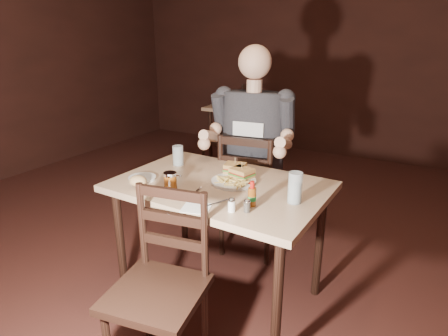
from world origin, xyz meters
The scene contains 24 objects.
room_shell centered at (0.00, 0.00, 1.40)m, with size 7.00×7.00×7.00m.
main_table centered at (0.26, 0.03, 0.69)m, with size 1.24×0.85×0.77m.
bg_table centered at (-0.80, 2.50, 0.68)m, with size 0.83×0.83×0.77m.
chair_far centered at (0.18, 0.64, 0.47)m, with size 0.44×0.48×0.95m, color black, non-canonical shape.
chair_near centered at (0.29, -0.62, 0.45)m, with size 0.42×0.46×0.91m, color black, non-canonical shape.
bg_chair_far centered at (-0.80, 3.05, 0.49)m, with size 0.45×0.49×0.97m, color black, non-canonical shape.
bg_chair_near centered at (-0.80, 1.95, 0.46)m, with size 0.42×0.46×0.92m, color black, non-canonical shape.
diner centered at (0.19, 0.59, 1.01)m, with size 0.60×0.47×1.04m, color #323036, non-canonical shape.
dinner_plate centered at (0.33, 0.07, 0.78)m, with size 0.25×0.25×0.01m, color white.
sandwich_left centered at (0.27, 0.20, 0.84)m, with size 0.12×0.10×0.10m, color #C59043, non-canonical shape.
sandwich_right centered at (0.35, 0.14, 0.84)m, with size 0.13×0.10×0.10m, color #C59043, non-canonical shape.
fries_pile centered at (0.33, 0.04, 0.80)m, with size 0.24×0.17×0.04m, color tan, non-canonical shape.
ketchup_dollop centered at (0.44, 0.08, 0.79)m, with size 0.04×0.04×0.01m, color maroon.
glass_left centered at (-0.15, 0.19, 0.84)m, with size 0.07×0.07×0.13m, color silver.
glass_right centered at (0.72, -0.01, 0.85)m, with size 0.07×0.07×0.16m, color silver.
hot_sauce centered at (0.55, -0.16, 0.84)m, with size 0.04×0.04×0.13m, color brown, non-canonical shape.
salt_shaker centered at (0.49, -0.26, 0.80)m, with size 0.04×0.04×0.07m, color white, non-canonical shape.
pepper_shaker centered at (0.56, -0.23, 0.80)m, with size 0.03×0.03×0.06m, color #38332D, non-canonical shape.
syrup_dispenser centered at (0.06, -0.18, 0.82)m, with size 0.07×0.07×0.10m, color brown, non-canonical shape.
napkin centered at (0.32, -0.32, 0.77)m, with size 0.14×0.13×0.00m, color white.
knife centered at (0.22, -0.18, 0.78)m, with size 0.01×0.19×0.00m, color silver.
fork centered at (0.39, -0.21, 0.77)m, with size 0.01×0.14×0.00m, color silver.
side_plate centered at (-0.18, -0.14, 0.78)m, with size 0.16×0.16×0.01m, color white.
bread_roll centered at (-0.11, -0.25, 0.81)m, with size 0.10×0.09×0.06m, color tan.
Camera 1 is at (1.27, -1.73, 1.57)m, focal length 30.00 mm.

